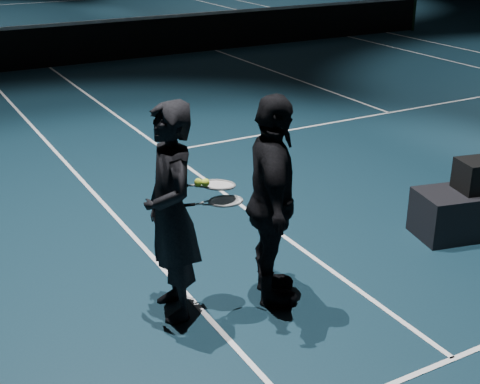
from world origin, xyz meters
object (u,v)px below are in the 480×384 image
object	(u,v)px
player_a	(171,213)
racket_upper	(218,185)
tennis_balls	(201,180)
player_b	(272,202)
racket_lower	(226,201)

from	to	relation	value
player_a	racket_upper	xyz separation A→B (m)	(0.40, -0.06, 0.19)
player_a	racket_upper	world-z (taller)	player_a
racket_upper	tennis_balls	xyz separation A→B (m)	(-0.15, 0.00, 0.07)
player_b	racket_upper	xyz separation A→B (m)	(-0.43, 0.15, 0.19)
player_b	tennis_balls	size ratio (longest dim) A/B	15.29
player_a	player_b	xyz separation A→B (m)	(0.82, -0.21, 0.00)
player_a	player_b	bearing A→B (deg)	82.09
player_b	racket_upper	bearing A→B (deg)	95.76
racket_lower	racket_upper	size ratio (longest dim) A/B	1.00
player_b	racket_lower	distance (m)	0.40
racket_lower	player_a	bearing A→B (deg)	180.00
racket_upper	tennis_balls	size ratio (longest dim) A/B	5.67
tennis_balls	racket_lower	bearing A→B (deg)	-16.01
player_a	racket_lower	bearing A→B (deg)	82.09
player_b	racket_lower	xyz separation A→B (m)	(-0.39, 0.10, 0.05)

